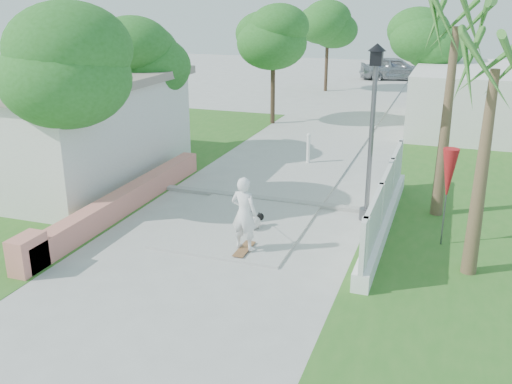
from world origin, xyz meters
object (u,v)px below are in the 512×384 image
at_px(patio_umbrella, 449,175).
at_px(parked_car, 395,68).
at_px(street_lamp, 372,128).
at_px(skateboarder, 244,213).
at_px(bollard, 308,148).
at_px(dog, 255,222).

height_order(patio_umbrella, parked_car, patio_umbrella).
distance_m(street_lamp, skateboarder, 3.96).
bearing_deg(parked_car, bollard, 165.08).
bearing_deg(dog, street_lamp, 56.26).
xyz_separation_m(bollard, skateboarder, (0.41, -7.36, 0.33)).
bearing_deg(street_lamp, dog, -146.27).
xyz_separation_m(bollard, parked_car, (0.43, 22.12, 0.22)).
height_order(dog, parked_car, parked_car).
relative_size(street_lamp, bollard, 4.07).
height_order(street_lamp, dog, street_lamp).
relative_size(bollard, skateboarder, 0.56).
xyz_separation_m(street_lamp, patio_umbrella, (1.90, -1.00, -0.74)).
height_order(bollard, patio_umbrella, patio_umbrella).
bearing_deg(skateboarder, dog, -74.85).
distance_m(bollard, patio_umbrella, 7.25).
bearing_deg(parked_car, street_lamp, 171.07).
distance_m(bollard, parked_car, 22.12).
relative_size(street_lamp, parked_car, 0.94).
xyz_separation_m(skateboarder, parked_car, (0.03, 29.48, -0.11)).
bearing_deg(street_lamp, patio_umbrella, -27.76).
bearing_deg(street_lamp, skateboarder, -128.72).
xyz_separation_m(bollard, dog, (0.24, -6.14, -0.35)).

